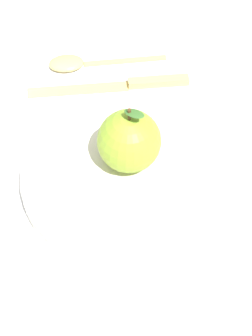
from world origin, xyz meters
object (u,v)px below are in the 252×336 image
object	(u,v)px
knife	(124,85)
linen_napkin	(188,313)
dinner_plate	(126,172)
apple	(129,141)
spoon	(79,63)

from	to	relation	value
knife	linen_napkin	bearing A→B (deg)	-57.45
dinner_plate	apple	bearing A→B (deg)	93.16
apple	spoon	world-z (taller)	apple
dinner_plate	apple	world-z (taller)	apple
spoon	linen_napkin	xyz separation A→B (m)	(0.25, -0.29, -0.00)
dinner_plate	linen_napkin	world-z (taller)	dinner_plate
apple	spoon	size ratio (longest dim) A/B	0.55
spoon	linen_napkin	bearing A→B (deg)	-49.40
spoon	linen_napkin	world-z (taller)	spoon
knife	spoon	bearing A→B (deg)	167.17
apple	knife	world-z (taller)	apple
apple	dinner_plate	bearing A→B (deg)	-86.84
apple	knife	xyz separation A→B (m)	(-0.06, 0.13, -0.05)
dinner_plate	apple	size ratio (longest dim) A/B	2.91
linen_napkin	spoon	bearing A→B (deg)	130.60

